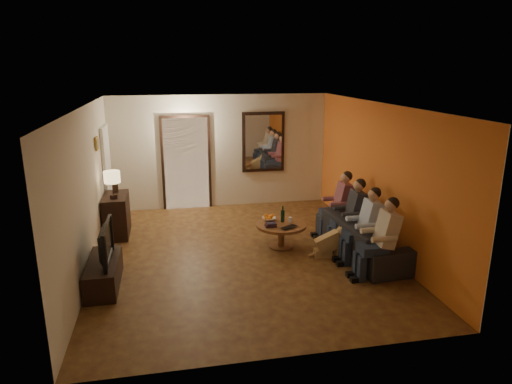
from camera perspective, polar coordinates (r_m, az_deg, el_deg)
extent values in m
cube|color=#461F13|center=(8.14, -1.68, -7.81)|extent=(5.00, 6.00, 0.01)
cube|color=white|center=(7.50, -1.84, 10.75)|extent=(5.00, 6.00, 0.01)
cube|color=beige|center=(10.62, -4.44, 5.05)|extent=(5.00, 0.02, 2.60)
cube|color=beige|center=(4.93, 4.06, -7.48)|extent=(5.00, 0.02, 2.60)
cube|color=beige|center=(7.73, -20.37, 0.12)|extent=(0.02, 6.00, 2.60)
cube|color=beige|center=(8.48, 15.17, 1.87)|extent=(0.02, 6.00, 2.60)
cube|color=orange|center=(8.47, 15.10, 1.87)|extent=(0.01, 6.00, 2.60)
cube|color=#FFE0A5|center=(10.59, -8.70, 3.50)|extent=(1.00, 0.06, 2.10)
cube|color=black|center=(10.58, -8.70, 3.49)|extent=(1.12, 0.04, 2.22)
cube|color=silver|center=(10.63, -7.33, 2.78)|extent=(0.45, 0.03, 1.70)
cube|color=black|center=(10.71, 0.92, 6.27)|extent=(1.00, 0.05, 1.40)
cube|color=white|center=(10.68, 0.95, 6.24)|extent=(0.86, 0.02, 1.26)
cube|color=white|center=(10.00, -18.05, 2.02)|extent=(0.06, 0.85, 2.04)
cube|color=#B28C33|center=(8.87, -19.27, 5.76)|extent=(0.03, 0.28, 0.24)
cube|color=brown|center=(8.87, -19.17, 5.76)|extent=(0.01, 0.22, 0.18)
cube|color=black|center=(9.31, -17.02, -2.80)|extent=(0.45, 0.91, 0.81)
cube|color=black|center=(7.34, -18.49, -9.61)|extent=(0.45, 1.23, 0.41)
imported|color=black|center=(7.15, -18.83, -6.05)|extent=(0.99, 0.13, 0.57)
imported|color=black|center=(8.25, 13.27, -5.49)|extent=(2.27, 1.05, 0.65)
cylinder|color=brown|center=(8.38, 3.16, -5.45)|extent=(0.97, 0.97, 0.45)
imported|color=white|center=(8.46, 1.63, -3.39)|extent=(0.26, 0.26, 0.06)
cylinder|color=silver|center=(8.38, 4.30, -3.48)|extent=(0.06, 0.06, 0.10)
imported|color=black|center=(8.07, 4.36, -4.51)|extent=(0.39, 0.35, 0.03)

